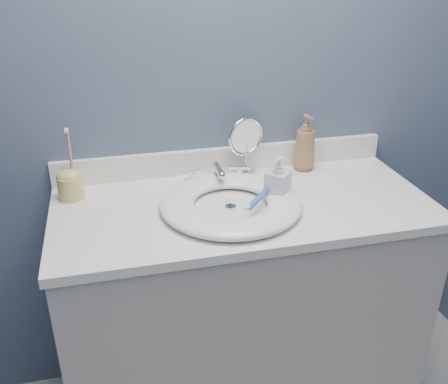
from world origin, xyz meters
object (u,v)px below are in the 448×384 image
object	(u,v)px
soap_bottle_amber	(305,143)
soap_bottle_clear	(278,179)
makeup_mirror	(246,143)
toothbrush_holder	(70,183)

from	to	relation	value
soap_bottle_amber	soap_bottle_clear	size ratio (longest dim) A/B	1.37
makeup_mirror	toothbrush_holder	size ratio (longest dim) A/B	0.88
makeup_mirror	toothbrush_holder	xyz separation A→B (m)	(-0.61, -0.06, -0.06)
makeup_mirror	toothbrush_holder	world-z (taller)	toothbrush_holder
soap_bottle_amber	toothbrush_holder	world-z (taller)	toothbrush_holder
soap_bottle_amber	soap_bottle_clear	distance (m)	0.29
toothbrush_holder	soap_bottle_clear	bearing A→B (deg)	-15.10
soap_bottle_amber	soap_bottle_clear	xyz separation A→B (m)	(-0.18, -0.22, -0.03)
makeup_mirror	soap_bottle_clear	size ratio (longest dim) A/B	1.40
soap_bottle_clear	toothbrush_holder	bearing A→B (deg)	-149.73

